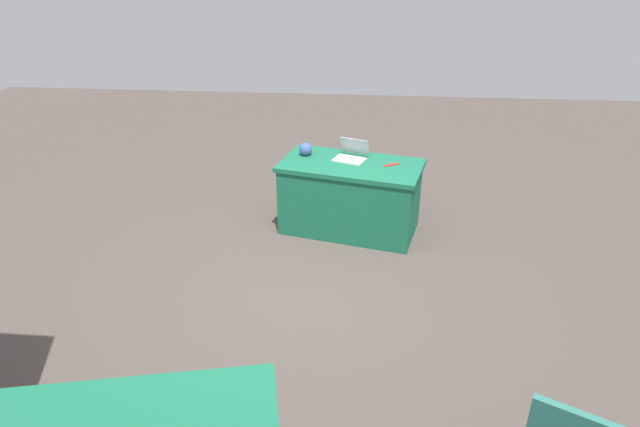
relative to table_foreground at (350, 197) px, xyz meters
The scene contains 5 objects.
ground_plane 1.50m from the table_foreground, 76.71° to the left, with size 14.40×14.40×0.00m, color #4C423D.
table_foreground is the anchor object (origin of this frame).
laptop_silver 0.44m from the table_foreground, 85.86° to the right, with size 0.40×0.38×0.21m.
yarn_ball 0.70m from the table_foreground, 21.25° to the right, with size 0.14×0.14×0.14m, color #3F5999.
scissors_red 0.57m from the table_foreground, behind, with size 0.18×0.04×0.01m, color red.
Camera 1 is at (-0.49, 4.01, 2.91)m, focal length 31.11 mm.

